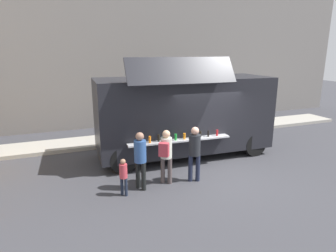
{
  "coord_description": "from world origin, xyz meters",
  "views": [
    {
      "loc": [
        -4.76,
        -7.62,
        3.84
      ],
      "look_at": [
        -1.19,
        1.52,
        1.3
      ],
      "focal_mm": 30.83,
      "sensor_mm": 36.0,
      "label": 1
    }
  ],
  "objects": [
    {
      "name": "customer_mid_with_backpack",
      "position": [
        -1.92,
        -0.2,
        1.01
      ],
      "size": [
        0.48,
        0.53,
        1.65
      ],
      "rotation": [
        0.0,
        0.0,
        0.94
      ],
      "color": "#4F4443",
      "rests_on": "ground"
    },
    {
      "name": "curb_strip",
      "position": [
        -4.39,
        4.52,
        0.07
      ],
      "size": [
        28.0,
        1.6,
        0.15
      ],
      "primitive_type": "cube",
      "color": "#9E998E",
      "rests_on": "ground"
    },
    {
      "name": "customer_front_ordering",
      "position": [
        -1.06,
        -0.34,
        1.02
      ],
      "size": [
        0.35,
        0.35,
        1.71
      ],
      "rotation": [
        0.0,
        0.0,
        1.25
      ],
      "color": "#1E2339",
      "rests_on": "ground"
    },
    {
      "name": "child_near_queue",
      "position": [
        -3.26,
        -0.46,
        0.63
      ],
      "size": [
        0.22,
        0.22,
        1.06
      ],
      "rotation": [
        0.0,
        0.0,
        0.69
      ],
      "color": "#1D2435",
      "rests_on": "ground"
    },
    {
      "name": "customer_rear_waiting",
      "position": [
        -2.72,
        -0.26,
        1.01
      ],
      "size": [
        0.34,
        0.34,
        1.69
      ],
      "rotation": [
        0.0,
        0.0,
        0.53
      ],
      "color": "black",
      "rests_on": "ground"
    },
    {
      "name": "food_truck_main",
      "position": [
        -0.38,
        1.9,
        1.6
      ],
      "size": [
        6.49,
        2.96,
        3.68
      ],
      "rotation": [
        0.0,
        0.0,
        -0.05
      ],
      "color": "black",
      "rests_on": "ground"
    },
    {
      "name": "ground_plane",
      "position": [
        0.0,
        0.0,
        0.0
      ],
      "size": [
        60.0,
        60.0,
        0.0
      ],
      "primitive_type": "plane",
      "color": "#38383D"
    },
    {
      "name": "trash_bin",
      "position": [
        3.56,
        4.22,
        0.52
      ],
      "size": [
        0.6,
        0.6,
        1.04
      ],
      "primitive_type": "cylinder",
      "color": "#2B6138",
      "rests_on": "ground"
    },
    {
      "name": "building_behind",
      "position": [
        -3.39,
        8.42,
        3.68
      ],
      "size": [
        32.0,
        2.4,
        7.36
      ],
      "primitive_type": "cube",
      "color": "slate",
      "rests_on": "ground"
    }
  ]
}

